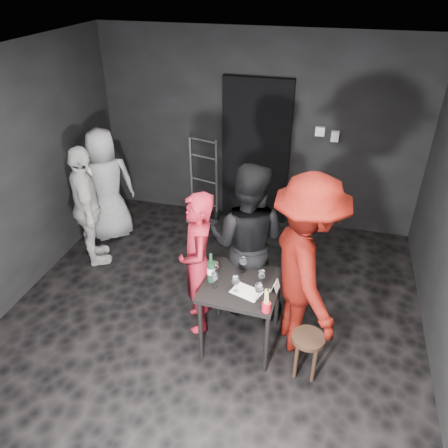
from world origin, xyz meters
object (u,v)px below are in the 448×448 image
(woman_black, at_px, (247,229))
(bystander_cream, at_px, (87,205))
(wine_bottle, at_px, (211,271))
(breadstick_cup, at_px, (267,301))
(man_maroon, at_px, (308,247))
(stool, at_px, (307,345))
(server_red, at_px, (198,261))
(tasting_table, at_px, (241,292))
(bystander_grey, at_px, (106,183))
(hand_truck, at_px, (204,207))

(woman_black, height_order, bystander_cream, woman_black)
(wine_bottle, xyz_separation_m, breadstick_cup, (0.59, -0.28, -0.01))
(bystander_cream, xyz_separation_m, breadstick_cup, (2.44, -1.20, 0.03))
(bystander_cream, height_order, breadstick_cup, bystander_cream)
(woman_black, height_order, man_maroon, man_maroon)
(woman_black, distance_m, wine_bottle, 0.63)
(stool, distance_m, bystander_cream, 3.09)
(wine_bottle, bearing_deg, server_red, 137.36)
(tasting_table, distance_m, man_maroon, 0.79)
(bystander_cream, xyz_separation_m, bystander_grey, (-0.07, 0.62, -0.01))
(bystander_cream, bearing_deg, stool, -148.56)
(hand_truck, xyz_separation_m, server_red, (0.61, -2.10, 0.59))
(hand_truck, xyz_separation_m, man_maroon, (1.67, -2.08, 0.94))
(server_red, relative_size, man_maroon, 0.70)
(tasting_table, bearing_deg, wine_bottle, -174.06)
(bystander_cream, bearing_deg, breadstick_cup, -152.94)
(hand_truck, bearing_deg, stool, -40.00)
(hand_truck, bearing_deg, wine_bottle, -56.24)
(wine_bottle, bearing_deg, bystander_cream, 153.70)
(tasting_table, distance_m, wine_bottle, 0.37)
(server_red, bearing_deg, bystander_grey, -151.85)
(stool, distance_m, bystander_grey, 3.43)
(server_red, relative_size, bystander_cream, 0.99)
(bystander_grey, height_order, breadstick_cup, bystander_grey)
(hand_truck, bearing_deg, tasting_table, -49.66)
(hand_truck, height_order, tasting_table, hand_truck)
(server_red, relative_size, breadstick_cup, 6.56)
(server_red, xyz_separation_m, man_maroon, (1.06, 0.01, 0.35))
(server_red, xyz_separation_m, wine_bottle, (0.19, -0.18, 0.05))
(stool, xyz_separation_m, bystander_cream, (-2.84, 1.13, 0.47))
(tasting_table, relative_size, bystander_cream, 0.45)
(breadstick_cup, bearing_deg, woman_black, 113.12)
(tasting_table, distance_m, stool, 0.79)
(woman_black, xyz_separation_m, bystander_cream, (-2.08, 0.35, -0.20))
(man_maroon, bearing_deg, wine_bottle, 77.77)
(woman_black, bearing_deg, server_red, 45.79)
(wine_bottle, bearing_deg, man_maroon, 12.36)
(tasting_table, bearing_deg, server_red, 163.26)
(bystander_grey, bearing_deg, hand_truck, 173.47)
(stool, bearing_deg, tasting_table, 160.56)
(breadstick_cup, bearing_deg, stool, 9.66)
(server_red, bearing_deg, woman_black, 109.55)
(man_maroon, bearing_deg, hand_truck, 14.06)
(breadstick_cup, bearing_deg, tasting_table, 133.54)
(hand_truck, bearing_deg, bystander_cream, -113.65)
(bystander_grey, bearing_deg, woman_black, 116.37)
(server_red, xyz_separation_m, bystander_cream, (-1.67, 0.74, 0.01))
(hand_truck, xyz_separation_m, breadstick_cup, (1.38, -2.55, 0.63))
(server_red, relative_size, wine_bottle, 5.26)
(tasting_table, bearing_deg, woman_black, 97.14)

